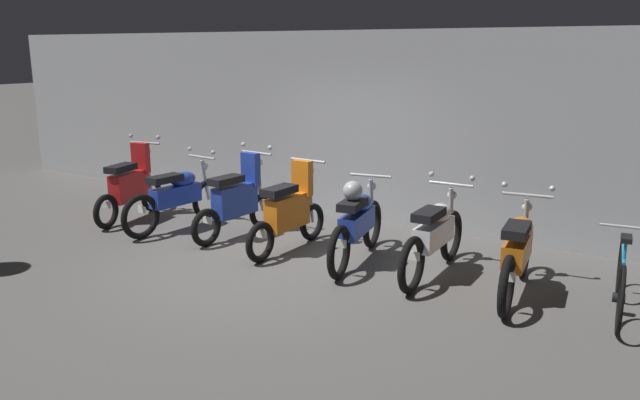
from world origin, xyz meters
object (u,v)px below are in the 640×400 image
object	(u,v)px
motorbike_slot_0	(131,186)
motorbike_slot_6	(517,252)
motorbike_slot_4	(357,222)
motorbike_slot_2	(237,200)
bicycle	(621,280)
motorbike_slot_5	(434,235)
motorbike_slot_1	(177,196)
motorbike_slot_3	(289,212)

from	to	relation	value
motorbike_slot_0	motorbike_slot_6	world-z (taller)	motorbike_slot_0
motorbike_slot_4	motorbike_slot_6	distance (m)	2.01
motorbike_slot_4	motorbike_slot_6	world-z (taller)	motorbike_slot_6
motorbike_slot_2	motorbike_slot_4	xyz separation A→B (m)	(2.00, -0.09, -0.00)
motorbike_slot_2	motorbike_slot_4	world-z (taller)	motorbike_slot_2
motorbike_slot_4	bicycle	size ratio (longest dim) A/B	1.12
motorbike_slot_2	motorbike_slot_5	world-z (taller)	motorbike_slot_2
motorbike_slot_5	bicycle	distance (m)	2.05
motorbike_slot_1	bicycle	bearing A→B (deg)	0.42
motorbike_slot_3	motorbike_slot_5	bearing A→B (deg)	3.06
bicycle	motorbike_slot_1	bearing A→B (deg)	-179.58
motorbike_slot_3	motorbike_slot_4	bearing A→B (deg)	2.86
motorbike_slot_0	motorbike_slot_1	distance (m)	1.02
motorbike_slot_4	bicycle	distance (m)	3.05
motorbike_slot_0	motorbike_slot_2	distance (m)	2.03
motorbike_slot_2	motorbike_slot_4	size ratio (longest dim) A/B	0.87
motorbike_slot_2	motorbike_slot_5	xyz separation A→B (m)	(3.01, -0.04, -0.04)
motorbike_slot_3	motorbike_slot_4	xyz separation A→B (m)	(1.00, 0.05, 0.00)
motorbike_slot_4	motorbike_slot_5	xyz separation A→B (m)	(1.01, 0.06, -0.03)
motorbike_slot_0	motorbike_slot_4	bearing A→B (deg)	0.73
motorbike_slot_1	motorbike_slot_0	bearing A→B (deg)	178.91
motorbike_slot_1	motorbike_slot_3	distance (m)	2.01
motorbike_slot_2	bicycle	xyz separation A→B (m)	(5.05, -0.12, -0.17)
motorbike_slot_5	bicycle	xyz separation A→B (m)	(2.04, -0.08, -0.13)
motorbike_slot_6	bicycle	world-z (taller)	motorbike_slot_6
motorbike_slot_1	bicycle	distance (m)	6.06
bicycle	motorbike_slot_3	bearing A→B (deg)	-179.65
motorbike_slot_5	bicycle	world-z (taller)	motorbike_slot_5
motorbike_slot_4	motorbike_slot_5	distance (m)	1.01
motorbike_slot_1	motorbike_slot_3	world-z (taller)	motorbike_slot_3
motorbike_slot_0	motorbike_slot_1	xyz separation A→B (m)	(1.02, -0.02, -0.04)
motorbike_slot_0	bicycle	distance (m)	7.07
motorbike_slot_3	bicycle	distance (m)	4.05
motorbike_slot_0	motorbike_slot_4	distance (m)	4.03
motorbike_slot_4	motorbike_slot_5	world-z (taller)	motorbike_slot_5
motorbike_slot_2	bicycle	size ratio (longest dim) A/B	0.98
motorbike_slot_1	motorbike_slot_4	xyz separation A→B (m)	(3.01, 0.07, 0.03)
motorbike_slot_1	motorbike_slot_3	xyz separation A→B (m)	(2.01, 0.02, 0.03)
motorbike_slot_3	motorbike_slot_4	world-z (taller)	motorbike_slot_3
motorbike_slot_6	bicycle	xyz separation A→B (m)	(1.04, 0.02, -0.13)
motorbike_slot_6	motorbike_slot_1	bearing A→B (deg)	-179.75
motorbike_slot_1	motorbike_slot_4	distance (m)	3.01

